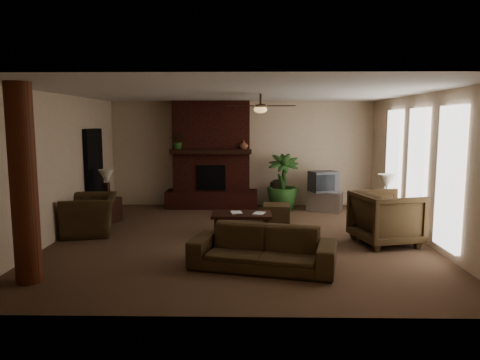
{
  "coord_description": "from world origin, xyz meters",
  "views": [
    {
      "loc": [
        0.16,
        -8.4,
        2.26
      ],
      "look_at": [
        0.0,
        0.4,
        1.1
      ],
      "focal_mm": 33.07,
      "sensor_mm": 36.0,
      "label": 1
    }
  ],
  "objects_px": {
    "tv_stand": "(325,201)",
    "floor_vase": "(276,192)",
    "armchair_right": "(387,215)",
    "side_table_right": "(387,219)",
    "sofa": "(262,241)",
    "side_table_left": "(107,210)",
    "armchair_left": "(90,208)",
    "log_column": "(24,184)",
    "coffee_table": "(242,216)",
    "ottoman": "(276,213)",
    "lamp_right": "(387,184)",
    "floor_plant": "(283,194)",
    "lamp_left": "(106,178)"
  },
  "relations": [
    {
      "from": "lamp_right",
      "to": "side_table_left",
      "type": "bearing_deg",
      "value": 172.14
    },
    {
      "from": "lamp_right",
      "to": "armchair_right",
      "type": "bearing_deg",
      "value": -106.17
    },
    {
      "from": "ottoman",
      "to": "lamp_right",
      "type": "bearing_deg",
      "value": -22.62
    },
    {
      "from": "tv_stand",
      "to": "floor_vase",
      "type": "relative_size",
      "value": 1.1
    },
    {
      "from": "armchair_right",
      "to": "lamp_left",
      "type": "relative_size",
      "value": 1.67
    },
    {
      "from": "coffee_table",
      "to": "lamp_left",
      "type": "bearing_deg",
      "value": 161.26
    },
    {
      "from": "side_table_left",
      "to": "lamp_left",
      "type": "xyz_separation_m",
      "value": [
        0.03,
        -0.02,
        0.73
      ]
    },
    {
      "from": "floor_plant",
      "to": "lamp_right",
      "type": "relative_size",
      "value": 2.22
    },
    {
      "from": "log_column",
      "to": "floor_plant",
      "type": "bearing_deg",
      "value": 52.74
    },
    {
      "from": "tv_stand",
      "to": "side_table_left",
      "type": "height_order",
      "value": "side_table_left"
    },
    {
      "from": "sofa",
      "to": "floor_plant",
      "type": "distance_m",
      "value": 4.68
    },
    {
      "from": "armchair_left",
      "to": "side_table_right",
      "type": "distance_m",
      "value": 6.1
    },
    {
      "from": "side_table_right",
      "to": "side_table_left",
      "type": "bearing_deg",
      "value": 172.24
    },
    {
      "from": "floor_vase",
      "to": "side_table_left",
      "type": "distance_m",
      "value": 4.3
    },
    {
      "from": "armchair_left",
      "to": "ottoman",
      "type": "xyz_separation_m",
      "value": [
        3.87,
        1.11,
        -0.32
      ]
    },
    {
      "from": "armchair_left",
      "to": "floor_vase",
      "type": "relative_size",
      "value": 1.55
    },
    {
      "from": "tv_stand",
      "to": "armchair_right",
      "type": "bearing_deg",
      "value": -57.57
    },
    {
      "from": "coffee_table",
      "to": "floor_plant",
      "type": "relative_size",
      "value": 0.83
    },
    {
      "from": "tv_stand",
      "to": "coffee_table",
      "type": "bearing_deg",
      "value": -109.64
    },
    {
      "from": "log_column",
      "to": "armchair_right",
      "type": "distance_m",
      "value": 6.1
    },
    {
      "from": "floor_vase",
      "to": "side_table_right",
      "type": "xyz_separation_m",
      "value": [
        2.12,
        -2.48,
        -0.16
      ]
    },
    {
      "from": "armchair_left",
      "to": "floor_vase",
      "type": "xyz_separation_m",
      "value": [
        3.97,
        2.69,
        -0.09
      ]
    },
    {
      "from": "armchair_left",
      "to": "floor_plant",
      "type": "bearing_deg",
      "value": 106.81
    },
    {
      "from": "floor_vase",
      "to": "side_table_left",
      "type": "height_order",
      "value": "floor_vase"
    },
    {
      "from": "ottoman",
      "to": "tv_stand",
      "type": "xyz_separation_m",
      "value": [
        1.31,
        1.27,
        0.05
      ]
    },
    {
      "from": "side_table_right",
      "to": "lamp_right",
      "type": "height_order",
      "value": "lamp_right"
    },
    {
      "from": "sofa",
      "to": "armchair_right",
      "type": "relative_size",
      "value": 2.03
    },
    {
      "from": "armchair_right",
      "to": "side_table_left",
      "type": "bearing_deg",
      "value": 58.91
    },
    {
      "from": "sofa",
      "to": "side_table_left",
      "type": "relative_size",
      "value": 4.02
    },
    {
      "from": "sofa",
      "to": "coffee_table",
      "type": "distance_m",
      "value": 2.15
    },
    {
      "from": "armchair_right",
      "to": "lamp_right",
      "type": "height_order",
      "value": "lamp_right"
    },
    {
      "from": "lamp_left",
      "to": "side_table_right",
      "type": "bearing_deg",
      "value": -7.65
    },
    {
      "from": "armchair_left",
      "to": "lamp_left",
      "type": "xyz_separation_m",
      "value": [
        0.03,
        1.02,
        0.48
      ]
    },
    {
      "from": "floor_plant",
      "to": "lamp_left",
      "type": "distance_m",
      "value": 4.38
    },
    {
      "from": "tv_stand",
      "to": "floor_vase",
      "type": "height_order",
      "value": "floor_vase"
    },
    {
      "from": "log_column",
      "to": "side_table_left",
      "type": "distance_m",
      "value": 3.97
    },
    {
      "from": "armchair_right",
      "to": "side_table_right",
      "type": "height_order",
      "value": "armchair_right"
    },
    {
      "from": "ottoman",
      "to": "lamp_right",
      "type": "relative_size",
      "value": 0.92
    },
    {
      "from": "armchair_right",
      "to": "coffee_table",
      "type": "xyz_separation_m",
      "value": [
        -2.69,
        0.69,
        -0.17
      ]
    },
    {
      "from": "armchair_left",
      "to": "tv_stand",
      "type": "bearing_deg",
      "value": 100.25
    },
    {
      "from": "log_column",
      "to": "tv_stand",
      "type": "distance_m",
      "value": 7.32
    },
    {
      "from": "armchair_left",
      "to": "floor_vase",
      "type": "height_order",
      "value": "armchair_left"
    },
    {
      "from": "sofa",
      "to": "ottoman",
      "type": "distance_m",
      "value": 3.28
    },
    {
      "from": "ottoman",
      "to": "floor_vase",
      "type": "distance_m",
      "value": 1.6
    },
    {
      "from": "armchair_left",
      "to": "side_table_left",
      "type": "xyz_separation_m",
      "value": [
        0.01,
        1.03,
        -0.25
      ]
    },
    {
      "from": "armchair_right",
      "to": "ottoman",
      "type": "xyz_separation_m",
      "value": [
        -1.92,
        1.82,
        -0.34
      ]
    },
    {
      "from": "side_table_right",
      "to": "tv_stand",
      "type": "bearing_deg",
      "value": 112.63
    },
    {
      "from": "side_table_right",
      "to": "coffee_table",
      "type": "bearing_deg",
      "value": -175.73
    },
    {
      "from": "ottoman",
      "to": "lamp_left",
      "type": "bearing_deg",
      "value": -178.65
    },
    {
      "from": "armchair_right",
      "to": "side_table_right",
      "type": "bearing_deg",
      "value": -32.72
    }
  ]
}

